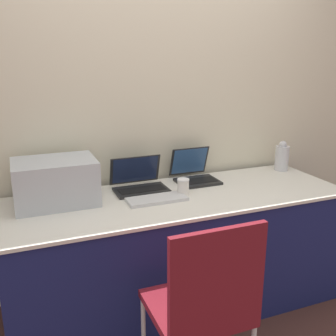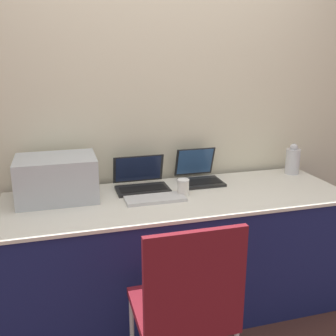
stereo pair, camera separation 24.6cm
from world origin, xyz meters
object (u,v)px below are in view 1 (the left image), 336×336
Objects in this scene: chair at (204,300)px; laptop_left at (139,183)px; external_keyboard at (157,199)px; coffee_cup at (183,187)px; printer at (55,180)px; laptop_right at (195,174)px; metal_pitcher at (282,157)px.

laptop_left is at bearing 89.84° from chair.
coffee_cup reaches higher than external_keyboard.
chair reaches higher than coffee_cup.
laptop_right is (0.96, 0.09, -0.09)m from printer.
laptop_left is 0.93× the size of external_keyboard.
chair is at bearing -106.76° from coffee_cup.
chair is (-0.43, -1.01, -0.27)m from laptop_right.
printer is 1.13m from chair.
printer reaches higher than external_keyboard.
printer is 4.53× the size of coffee_cup.
laptop_left is 1.17m from metal_pitcher.
external_keyboard is (0.58, -0.19, -0.14)m from printer.
external_keyboard is at bearing -144.38° from laptop_right.
printer reaches higher than laptop_left.
printer is 0.49× the size of chair.
laptop_left is 0.25m from external_keyboard.
coffee_cup is (0.77, -0.15, -0.09)m from printer.
external_keyboard is 1.61× the size of metal_pitcher.
coffee_cup is 0.85m from chair.
external_keyboard is at bearing -166.55° from metal_pitcher.
coffee_cup is at bearing -41.48° from laptop_left.
external_keyboard is (0.04, -0.24, -0.04)m from laptop_left.
laptop_left is 3.26× the size of coffee_cup.
metal_pitcher is (1.17, 0.03, 0.06)m from laptop_left.
chair is (-0.00, -0.98, -0.27)m from laptop_left.
laptop_left reaches higher than coffee_cup.
coffee_cup is at bearing -11.11° from printer.
coffee_cup is at bearing -166.10° from metal_pitcher.
metal_pitcher reaches higher than chair.
printer is at bearing -177.28° from metal_pitcher.
laptop_right reaches higher than chair.
printer reaches higher than coffee_cup.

